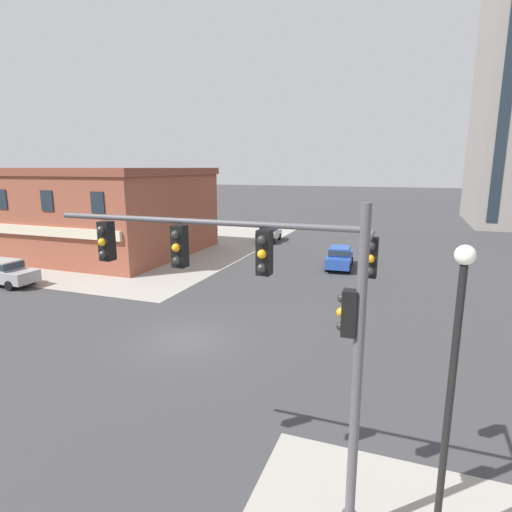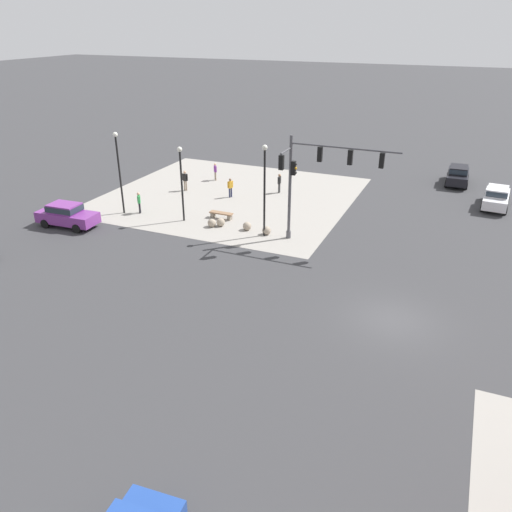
# 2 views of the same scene
# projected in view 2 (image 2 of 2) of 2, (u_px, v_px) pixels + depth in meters

# --- Properties ---
(ground_plane) EXTENTS (320.00, 320.00, 0.00)m
(ground_plane) POSITION_uv_depth(u_px,v_px,m) (392.00, 320.00, 25.25)
(ground_plane) COLOR #38383A
(sidewalk_corner_slab) EXTENTS (20.00, 19.00, 0.02)m
(sidewalk_corner_slab) POSITION_uv_depth(u_px,v_px,m) (230.00, 195.00, 43.05)
(sidewalk_corner_slab) COLOR gray
(sidewalk_corner_slab) RESTS_ON ground
(traffic_signal_main) EXTENTS (7.04, 2.09, 6.99)m
(traffic_signal_main) POSITION_uv_depth(u_px,v_px,m) (312.00, 173.00, 31.96)
(traffic_signal_main) COLOR #4C4C51
(traffic_signal_main) RESTS_ON ground
(bollard_sphere_curb_a) EXTENTS (0.60, 0.60, 0.60)m
(bollard_sphere_curb_a) POSITION_uv_depth(u_px,v_px,m) (266.00, 231.00, 35.09)
(bollard_sphere_curb_a) COLOR gray
(bollard_sphere_curb_a) RESTS_ON ground
(bollard_sphere_curb_b) EXTENTS (0.60, 0.60, 0.60)m
(bollard_sphere_curb_b) POSITION_uv_depth(u_px,v_px,m) (247.00, 226.00, 35.85)
(bollard_sphere_curb_b) COLOR gray
(bollard_sphere_curb_b) RESTS_ON ground
(bollard_sphere_curb_c) EXTENTS (0.60, 0.60, 0.60)m
(bollard_sphere_curb_c) POSITION_uv_depth(u_px,v_px,m) (221.00, 222.00, 36.54)
(bollard_sphere_curb_c) COLOR gray
(bollard_sphere_curb_c) RESTS_ON ground
(bollard_sphere_curb_d) EXTENTS (0.60, 0.60, 0.60)m
(bollard_sphere_curb_d) POSITION_uv_depth(u_px,v_px,m) (212.00, 223.00, 36.40)
(bollard_sphere_curb_d) COLOR gray
(bollard_sphere_curb_d) RESTS_ON ground
(bench_near_signal) EXTENTS (1.80, 0.49, 0.49)m
(bench_near_signal) POSITION_uv_depth(u_px,v_px,m) (221.00, 214.00, 37.91)
(bench_near_signal) COLOR #8E6B4C
(bench_near_signal) RESTS_ON ground
(pedestrian_near_bench) EXTENTS (0.55, 0.24, 1.76)m
(pedestrian_near_bench) POSITION_uv_depth(u_px,v_px,m) (185.00, 179.00, 43.85)
(pedestrian_near_bench) COLOR gray
(pedestrian_near_bench) RESTS_ON ground
(pedestrian_at_curb) EXTENTS (0.34, 0.49, 1.65)m
(pedestrian_at_curb) POSITION_uv_depth(u_px,v_px,m) (139.00, 201.00, 38.74)
(pedestrian_at_curb) COLOR black
(pedestrian_at_curb) RESTS_ON ground
(pedestrian_walking_east) EXTENTS (0.34, 0.49, 1.62)m
(pedestrian_walking_east) POSITION_uv_depth(u_px,v_px,m) (230.00, 187.00, 42.21)
(pedestrian_walking_east) COLOR #232847
(pedestrian_walking_east) RESTS_ON ground
(pedestrian_with_bag) EXTENTS (0.39, 0.44, 1.60)m
(pedestrian_with_bag) POSITION_uv_depth(u_px,v_px,m) (215.00, 171.00, 46.73)
(pedestrian_with_bag) COLOR gray
(pedestrian_with_bag) RESTS_ON ground
(pedestrian_by_lamp) EXTENTS (0.22, 0.55, 1.66)m
(pedestrian_by_lamp) POSITION_uv_depth(u_px,v_px,m) (279.00, 182.00, 43.29)
(pedestrian_by_lamp) COLOR #333333
(pedestrian_by_lamp) RESTS_ON ground
(street_lamp_corner_near) EXTENTS (0.36, 0.36, 6.29)m
(street_lamp_corner_near) POSITION_uv_depth(u_px,v_px,m) (265.00, 181.00, 33.44)
(street_lamp_corner_near) COLOR black
(street_lamp_corner_near) RESTS_ON ground
(street_lamp_mid_sidewalk) EXTENTS (0.36, 0.36, 5.51)m
(street_lamp_mid_sidewalk) POSITION_uv_depth(u_px,v_px,m) (181.00, 175.00, 36.22)
(street_lamp_mid_sidewalk) COLOR black
(street_lamp_mid_sidewalk) RESTS_ON ground
(street_lamp_corner_far) EXTENTS (0.36, 0.36, 6.19)m
(street_lamp_corner_far) POSITION_uv_depth(u_px,v_px,m) (119.00, 164.00, 37.55)
(street_lamp_corner_far) COLOR black
(street_lamp_corner_far) RESTS_ON ground
(car_main_northbound_far) EXTENTS (4.49, 2.07, 1.68)m
(car_main_northbound_far) POSITION_uv_depth(u_px,v_px,m) (67.00, 214.00, 36.26)
(car_main_northbound_far) COLOR #7A3389
(car_main_northbound_far) RESTS_ON ground
(car_cross_westbound) EXTENTS (1.96, 4.43, 1.68)m
(car_cross_westbound) POSITION_uv_depth(u_px,v_px,m) (458.00, 174.00, 45.57)
(car_cross_westbound) COLOR black
(car_cross_westbound) RESTS_ON ground
(car_parked_curb) EXTENTS (2.10, 4.50, 1.68)m
(car_parked_curb) POSITION_uv_depth(u_px,v_px,m) (497.00, 197.00, 39.86)
(car_parked_curb) COLOR silver
(car_parked_curb) RESTS_ON ground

